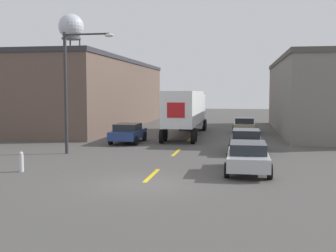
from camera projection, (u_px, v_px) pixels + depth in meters
name	position (u px, v px, depth m)	size (l,w,h in m)	color
ground_plane	(142.00, 184.00, 17.41)	(160.00, 160.00, 0.00)	#4C4947
road_centerline	(176.00, 152.00, 26.59)	(0.20, 17.97, 0.01)	gold
warehouse_left	(79.00, 94.00, 47.15)	(12.94, 29.42, 7.29)	brown
warehouse_right	(323.00, 96.00, 40.01)	(8.68, 23.07, 6.96)	slate
semi_truck	(187.00, 109.00, 37.07)	(2.76, 14.09, 3.89)	silver
parked_car_right_far	(244.00, 125.00, 38.83)	(2.10, 4.50, 1.46)	tan
parked_car_left_far	(128.00, 132.00, 31.65)	(2.10, 4.50, 1.46)	navy
parked_car_right_mid	(246.00, 140.00, 26.66)	(2.10, 4.50, 1.46)	black
parked_car_right_near	(248.00, 156.00, 19.89)	(2.10, 4.50, 1.46)	#B2B2B7
water_tower	(71.00, 29.00, 74.63)	(4.48, 4.48, 17.65)	#47474C
street_lamp	(72.00, 82.00, 25.72)	(3.20, 0.32, 7.45)	#2D2D30
fire_hydrant	(21.00, 162.00, 20.12)	(0.22, 0.22, 0.98)	silver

